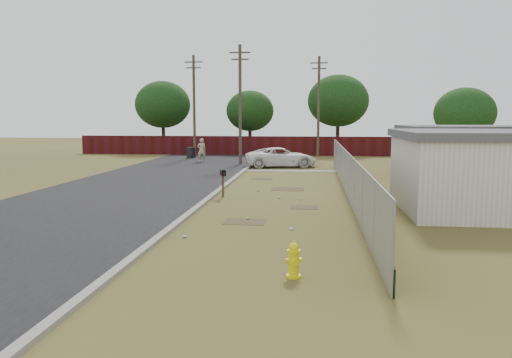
# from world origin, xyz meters

# --- Properties ---
(ground) EXTENTS (120.00, 120.00, 0.00)m
(ground) POSITION_xyz_m (0.00, 0.00, 0.00)
(ground) COLOR brown
(ground) RESTS_ON ground
(street) EXTENTS (15.10, 60.00, 0.12)m
(street) POSITION_xyz_m (-6.76, 8.05, 0.02)
(street) COLOR black
(street) RESTS_ON ground
(chainlink_fence) EXTENTS (0.10, 27.06, 2.02)m
(chainlink_fence) POSITION_xyz_m (3.12, 1.03, 0.80)
(chainlink_fence) COLOR gray
(chainlink_fence) RESTS_ON ground
(privacy_fence) EXTENTS (30.00, 0.12, 1.80)m
(privacy_fence) POSITION_xyz_m (-6.00, 25.00, 0.90)
(privacy_fence) COLOR #3F0D12
(privacy_fence) RESTS_ON ground
(utility_poles) EXTENTS (12.60, 8.24, 9.00)m
(utility_poles) POSITION_xyz_m (-3.67, 20.67, 4.69)
(utility_poles) COLOR #463B2E
(utility_poles) RESTS_ON ground
(houses) EXTENTS (9.30, 17.24, 3.10)m
(houses) POSITION_xyz_m (9.70, 3.13, 1.56)
(houses) COLOR silver
(houses) RESTS_ON ground
(horizon_trees) EXTENTS (33.32, 31.94, 7.78)m
(horizon_trees) POSITION_xyz_m (0.84, 23.56, 4.63)
(horizon_trees) COLOR #2E2214
(horizon_trees) RESTS_ON ground
(fire_hydrant) EXTENTS (0.42, 0.42, 0.84)m
(fire_hydrant) POSITION_xyz_m (1.11, -10.86, 0.39)
(fire_hydrant) COLOR yellow
(fire_hydrant) RESTS_ON ground
(mailbox) EXTENTS (0.36, 0.55, 1.28)m
(mailbox) POSITION_xyz_m (-2.51, 0.18, 1.01)
(mailbox) COLOR brown
(mailbox) RESTS_ON ground
(pickup_truck) EXTENTS (5.55, 3.61, 1.42)m
(pickup_truck) POSITION_xyz_m (-0.75, 14.11, 0.71)
(pickup_truck) COLOR white
(pickup_truck) RESTS_ON ground
(pedestrian) EXTENTS (0.79, 0.64, 1.90)m
(pedestrian) POSITION_xyz_m (-7.35, 17.43, 0.95)
(pedestrian) COLOR tan
(pedestrian) RESTS_ON ground
(trash_bin) EXTENTS (0.80, 0.85, 0.94)m
(trash_bin) POSITION_xyz_m (-9.14, 21.18, 0.48)
(trash_bin) COLOR black
(trash_bin) RESTS_ON ground
(scattered_litter) EXTENTS (3.46, 11.98, 0.07)m
(scattered_litter) POSITION_xyz_m (-0.02, -1.05, 0.04)
(scattered_litter) COLOR silver
(scattered_litter) RESTS_ON ground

